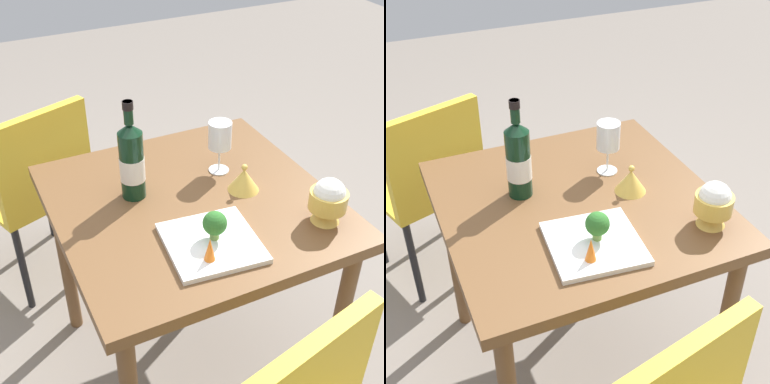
{
  "view_description": "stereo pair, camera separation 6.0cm",
  "coord_description": "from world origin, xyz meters",
  "views": [
    {
      "loc": [
        -1.21,
        0.58,
        1.71
      ],
      "look_at": [
        0.0,
        0.0,
        0.77
      ],
      "focal_mm": 50.19,
      "sensor_mm": 36.0,
      "label": 1
    },
    {
      "loc": [
        -1.24,
        0.53,
        1.71
      ],
      "look_at": [
        0.0,
        0.0,
        0.77
      ],
      "focal_mm": 50.19,
      "sensor_mm": 36.0,
      "label": 2
    }
  ],
  "objects": [
    {
      "name": "ground_plane",
      "position": [
        0.0,
        0.0,
        0.0
      ],
      "size": [
        8.0,
        8.0,
        0.0
      ],
      "primitive_type": "plane",
      "color": "gray"
    },
    {
      "name": "rice_bowl",
      "position": [
        -0.26,
        -0.31,
        0.82
      ],
      "size": [
        0.11,
        0.11,
        0.14
      ],
      "color": "gold",
      "rests_on": "dining_table"
    },
    {
      "name": "chair_by_wall",
      "position": [
        0.66,
        0.36,
        0.53
      ],
      "size": [
        0.51,
        0.51,
        0.85
      ],
      "rotation": [
        0.0,
        0.0,
        -1.22
      ],
      "color": "gold",
      "rests_on": "ground_plane"
    },
    {
      "name": "broccoli_floret",
      "position": [
        -0.21,
        0.03,
        0.81
      ],
      "size": [
        0.07,
        0.07,
        0.09
      ],
      "color": "#729E4C",
      "rests_on": "serving_plate"
    },
    {
      "name": "rice_bowl_lid",
      "position": [
        -0.02,
        -0.17,
        0.78
      ],
      "size": [
        0.1,
        0.1,
        0.09
      ],
      "color": "gold",
      "rests_on": "dining_table"
    },
    {
      "name": "wine_glass",
      "position": [
        0.11,
        -0.15,
        0.87
      ],
      "size": [
        0.08,
        0.08,
        0.18
      ],
      "color": "white",
      "rests_on": "dining_table"
    },
    {
      "name": "wine_bottle",
      "position": [
        0.1,
        0.15,
        0.87
      ],
      "size": [
        0.08,
        0.08,
        0.32
      ],
      "color": "black",
      "rests_on": "dining_table"
    },
    {
      "name": "carrot_garnish_left",
      "position": [
        -0.28,
        0.08,
        0.79
      ],
      "size": [
        0.03,
        0.03,
        0.07
      ],
      "color": "orange",
      "rests_on": "serving_plate"
    },
    {
      "name": "serving_plate",
      "position": [
        -0.22,
        0.04,
        0.75
      ],
      "size": [
        0.27,
        0.27,
        0.02
      ],
      "rotation": [
        0.0,
        0.0,
        -0.1
      ],
      "color": "white",
      "rests_on": "dining_table"
    },
    {
      "name": "dining_table",
      "position": [
        0.0,
        0.0,
        0.65
      ],
      "size": [
        0.83,
        0.83,
        0.74
      ],
      "color": "brown",
      "rests_on": "ground_plane"
    }
  ]
}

